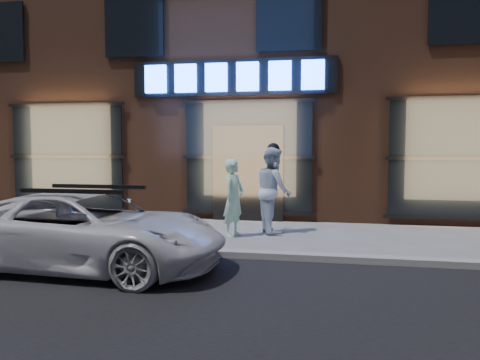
# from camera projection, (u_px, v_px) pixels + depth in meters

# --- Properties ---
(ground) EXTENTS (90.00, 90.00, 0.00)m
(ground) POSITION_uv_depth(u_px,v_px,m) (208.00, 256.00, 8.02)
(ground) COLOR slate
(ground) RESTS_ON ground
(curb) EXTENTS (60.00, 0.25, 0.12)m
(curb) POSITION_uv_depth(u_px,v_px,m) (208.00, 253.00, 8.01)
(curb) COLOR gray
(curb) RESTS_ON ground
(storefront_building) EXTENTS (30.20, 8.28, 10.30)m
(storefront_building) POSITION_uv_depth(u_px,v_px,m) (269.00, 47.00, 15.46)
(storefront_building) COLOR #54301E
(storefront_building) RESTS_ON ground
(man_bowtie) EXTENTS (0.56, 0.68, 1.62)m
(man_bowtie) POSITION_uv_depth(u_px,v_px,m) (234.00, 198.00, 9.71)
(man_bowtie) COLOR #C2FFD3
(man_bowtie) RESTS_ON ground
(man_cap) EXTENTS (0.99, 1.10, 1.87)m
(man_cap) POSITION_uv_depth(u_px,v_px,m) (273.00, 190.00, 10.16)
(man_cap) COLOR white
(man_cap) RESTS_ON ground
(white_suv) EXTENTS (4.36, 2.16, 1.19)m
(white_suv) POSITION_uv_depth(u_px,v_px,m) (86.00, 231.00, 7.15)
(white_suv) COLOR silver
(white_suv) RESTS_ON ground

